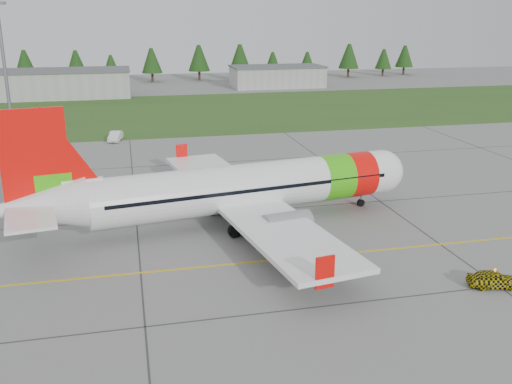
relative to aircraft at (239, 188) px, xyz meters
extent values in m
plane|color=gray|center=(5.61, -16.90, -3.40)|extent=(320.00, 320.00, 0.00)
cylinder|color=white|center=(0.94, 0.15, 0.05)|extent=(29.23, 8.88, 4.34)
sphere|color=white|center=(15.21, 2.45, 0.05)|extent=(4.34, 4.34, 4.34)
cone|color=white|center=(-17.17, -2.76, 0.44)|extent=(8.37, 5.52, 4.34)
cube|color=black|center=(15.54, 2.50, 0.44)|extent=(2.22, 3.14, 0.62)
cylinder|color=#41C90F|center=(9.72, 1.56, 0.05)|extent=(3.56, 4.82, 4.42)
cylinder|color=#F60C08|center=(12.35, 1.99, 0.05)|extent=(3.12, 4.75, 4.42)
cube|color=white|center=(0.39, 0.06, -1.18)|extent=(11.69, 36.10, 0.40)
cube|color=#F60C08|center=(-3.52, 17.34, -0.56)|extent=(1.35, 0.41, 2.22)
cube|color=#F60C08|center=(2.10, -17.57, -0.56)|extent=(1.35, 0.41, 2.22)
cylinder|color=gray|center=(1.06, 6.37, -1.79)|extent=(4.32, 2.94, 2.33)
cylinder|color=gray|center=(3.01, -5.71, -1.79)|extent=(4.32, 2.94, 2.33)
cube|color=#F60C08|center=(-16.95, -2.73, 4.16)|extent=(5.11, 1.21, 8.45)
cube|color=#41C90F|center=(-15.75, -2.54, 1.72)|extent=(2.93, 0.92, 2.67)
cube|color=white|center=(-17.72, -2.85, 0.71)|extent=(5.54, 13.19, 0.24)
cylinder|color=slate|center=(13.01, 2.10, -2.62)|extent=(0.20, 0.20, 1.56)
cylinder|color=black|center=(13.01, 2.10, -3.02)|extent=(0.80, 0.43, 0.76)
cylinder|color=slate|center=(-1.20, 2.96, -2.34)|extent=(0.24, 0.24, 2.11)
cylinder|color=black|center=(-1.64, 2.89, -2.82)|extent=(1.22, 0.68, 1.16)
cylinder|color=slate|center=(-0.21, -3.19, -2.34)|extent=(0.24, 0.24, 2.11)
cylinder|color=black|center=(-0.65, -3.26, -2.82)|extent=(1.22, 0.68, 1.16)
imported|color=#CDBC0B|center=(15.13, -16.91, -1.58)|extent=(1.57, 1.73, 3.64)
imported|color=white|center=(-11.50, 39.86, -1.14)|extent=(1.85, 1.78, 4.52)
cube|color=#30561E|center=(5.61, 65.10, -3.38)|extent=(320.00, 50.00, 0.03)
cube|color=gold|center=(5.61, -8.90, -3.39)|extent=(120.00, 0.25, 0.02)
cube|color=#A8A8A3|center=(-24.39, 93.10, -0.40)|extent=(32.00, 14.00, 6.00)
cube|color=#A8A8A3|center=(30.61, 101.10, -0.80)|extent=(24.00, 12.00, 5.20)
cylinder|color=slate|center=(-26.39, 41.10, 6.60)|extent=(0.50, 0.50, 20.00)
camera|label=1|loc=(-9.67, -49.10, 15.24)|focal=40.00mm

